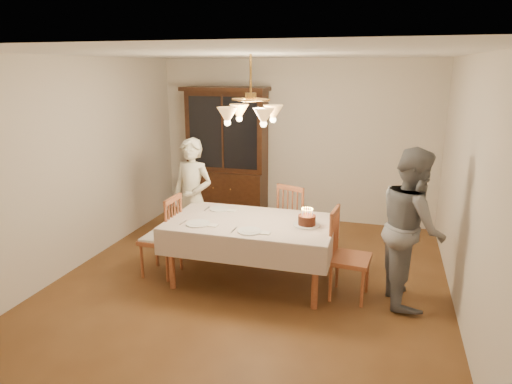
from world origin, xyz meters
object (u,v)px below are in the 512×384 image
(dining_table, at_px, (251,227))
(birthday_cake, at_px, (307,221))
(elderly_woman, at_px, (193,198))
(chair_far_side, at_px, (297,223))
(china_hutch, at_px, (227,156))

(dining_table, distance_m, birthday_cake, 0.66)
(dining_table, distance_m, elderly_woman, 1.13)
(dining_table, xyz_separation_m, chair_far_side, (0.35, 0.95, -0.24))
(chair_far_side, height_order, elderly_woman, elderly_woman)
(china_hutch, distance_m, elderly_woman, 1.72)
(elderly_woman, bearing_deg, china_hutch, 103.88)
(elderly_woman, xyz_separation_m, birthday_cake, (1.62, -0.54, 0.02))
(dining_table, xyz_separation_m, china_hutch, (-1.10, 2.25, 0.36))
(dining_table, relative_size, birthday_cake, 6.33)
(china_hutch, distance_m, birthday_cake, 2.85)
(china_hutch, bearing_deg, dining_table, -63.94)
(elderly_woman, relative_size, birthday_cake, 5.30)
(china_hutch, height_order, elderly_woman, china_hutch)
(chair_far_side, bearing_deg, elderly_woman, -163.78)
(dining_table, distance_m, china_hutch, 2.53)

